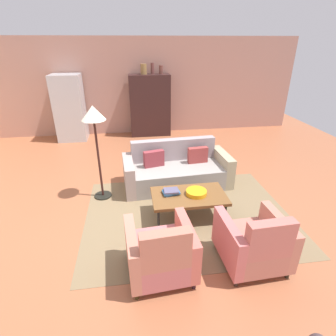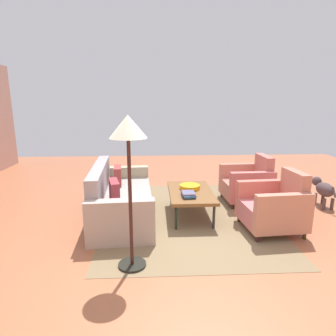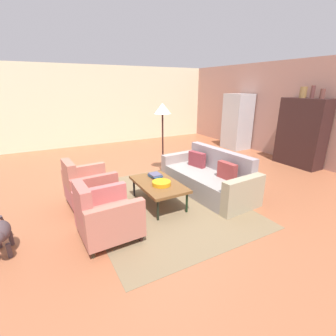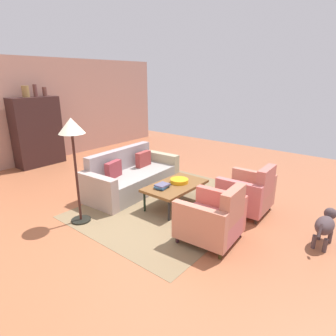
{
  "view_description": "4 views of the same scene",
  "coord_description": "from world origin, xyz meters",
  "px_view_note": "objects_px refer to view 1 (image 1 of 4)",
  "views": [
    {
      "loc": [
        -0.26,
        -4.04,
        2.67
      ],
      "look_at": [
        0.33,
        0.05,
        0.69
      ],
      "focal_mm": 28.39,
      "sensor_mm": 36.0,
      "label": 1
    },
    {
      "loc": [
        -3.86,
        0.15,
        1.86
      ],
      "look_at": [
        0.78,
        -0.08,
        0.77
      ],
      "focal_mm": 30.85,
      "sensor_mm": 36.0,
      "label": 2
    },
    {
      "loc": [
        4.31,
        -2.28,
        2.11
      ],
      "look_at": [
        0.56,
        -0.22,
        0.66
      ],
      "focal_mm": 26.13,
      "sensor_mm": 36.0,
      "label": 3
    },
    {
      "loc": [
        -3.25,
        -3.4,
        2.32
      ],
      "look_at": [
        0.65,
        -0.23,
        0.68
      ],
      "focal_mm": 30.41,
      "sensor_mm": 36.0,
      "label": 4
    }
  ],
  "objects_px": {
    "couch": "(176,170)",
    "armchair_right": "(255,244)",
    "book_stack": "(171,192)",
    "cabinet": "(150,106)",
    "vase_tall": "(144,69)",
    "vase_round": "(152,68)",
    "coffee_table": "(189,197)",
    "refrigerator": "(70,108)",
    "armchair_left": "(161,254)",
    "floor_lamp": "(94,122)",
    "fruit_bowl": "(196,192)",
    "vase_small": "(161,70)"
  },
  "relations": [
    {
      "from": "fruit_bowl",
      "to": "floor_lamp",
      "type": "bearing_deg",
      "value": 151.61
    },
    {
      "from": "cabinet",
      "to": "vase_small",
      "type": "xyz_separation_m",
      "value": [
        0.35,
        -0.0,
        1.02
      ]
    },
    {
      "from": "vase_round",
      "to": "vase_small",
      "type": "xyz_separation_m",
      "value": [
        0.25,
        0.0,
        -0.04
      ]
    },
    {
      "from": "couch",
      "to": "armchair_right",
      "type": "distance_m",
      "value": 2.43
    },
    {
      "from": "armchair_right",
      "to": "vase_tall",
      "type": "height_order",
      "value": "vase_tall"
    },
    {
      "from": "fruit_bowl",
      "to": "couch",
      "type": "bearing_deg",
      "value": 96.08
    },
    {
      "from": "vase_tall",
      "to": "floor_lamp",
      "type": "xyz_separation_m",
      "value": [
        -1.06,
        -3.57,
        -0.5
      ]
    },
    {
      "from": "coffee_table",
      "to": "book_stack",
      "type": "bearing_deg",
      "value": 165.61
    },
    {
      "from": "fruit_bowl",
      "to": "cabinet",
      "type": "relative_size",
      "value": 0.19
    },
    {
      "from": "vase_tall",
      "to": "refrigerator",
      "type": "distance_m",
      "value": 2.39
    },
    {
      "from": "coffee_table",
      "to": "armchair_left",
      "type": "height_order",
      "value": "armchair_left"
    },
    {
      "from": "armchair_right",
      "to": "vase_round",
      "type": "distance_m",
      "value": 5.87
    },
    {
      "from": "coffee_table",
      "to": "vase_tall",
      "type": "xyz_separation_m",
      "value": [
        -0.41,
        4.43,
        1.56
      ]
    },
    {
      "from": "armchair_right",
      "to": "floor_lamp",
      "type": "height_order",
      "value": "floor_lamp"
    },
    {
      "from": "armchair_right",
      "to": "vase_round",
      "type": "xyz_separation_m",
      "value": [
        -0.76,
        5.6,
        1.61
      ]
    },
    {
      "from": "armchair_left",
      "to": "vase_round",
      "type": "xyz_separation_m",
      "value": [
        0.44,
        5.6,
        1.61
      ]
    },
    {
      "from": "floor_lamp",
      "to": "vase_round",
      "type": "bearing_deg",
      "value": 69.88
    },
    {
      "from": "coffee_table",
      "to": "armchair_right",
      "type": "bearing_deg",
      "value": -62.67
    },
    {
      "from": "armchair_left",
      "to": "floor_lamp",
      "type": "xyz_separation_m",
      "value": [
        -0.87,
        2.02,
        1.1
      ]
    },
    {
      "from": "armchair_right",
      "to": "cabinet",
      "type": "xyz_separation_m",
      "value": [
        -0.86,
        5.6,
        0.56
      ]
    },
    {
      "from": "armchair_left",
      "to": "armchair_right",
      "type": "distance_m",
      "value": 1.2
    },
    {
      "from": "floor_lamp",
      "to": "cabinet",
      "type": "bearing_deg",
      "value": 71.33
    },
    {
      "from": "couch",
      "to": "floor_lamp",
      "type": "distance_m",
      "value": 1.89
    },
    {
      "from": "armchair_right",
      "to": "floor_lamp",
      "type": "bearing_deg",
      "value": 133.22
    },
    {
      "from": "book_stack",
      "to": "cabinet",
      "type": "relative_size",
      "value": 0.16
    },
    {
      "from": "refrigerator",
      "to": "floor_lamp",
      "type": "xyz_separation_m",
      "value": [
        1.1,
        -3.47,
        0.52
      ]
    },
    {
      "from": "armchair_right",
      "to": "refrigerator",
      "type": "distance_m",
      "value": 6.37
    },
    {
      "from": "armchair_right",
      "to": "refrigerator",
      "type": "relative_size",
      "value": 0.48
    },
    {
      "from": "floor_lamp",
      "to": "armchair_left",
      "type": "bearing_deg",
      "value": -66.72
    },
    {
      "from": "vase_tall",
      "to": "couch",
      "type": "bearing_deg",
      "value": -82.96
    },
    {
      "from": "book_stack",
      "to": "cabinet",
      "type": "xyz_separation_m",
      "value": [
        0.03,
        4.36,
        0.44
      ]
    },
    {
      "from": "vase_round",
      "to": "refrigerator",
      "type": "bearing_deg",
      "value": -177.63
    },
    {
      "from": "vase_small",
      "to": "coffee_table",
      "type": "bearing_deg",
      "value": -91.21
    },
    {
      "from": "armchair_left",
      "to": "couch",
      "type": "bearing_deg",
      "value": 71.67
    },
    {
      "from": "armchair_right",
      "to": "vase_round",
      "type": "height_order",
      "value": "vase_round"
    },
    {
      "from": "fruit_bowl",
      "to": "vase_small",
      "type": "bearing_deg",
      "value": 90.35
    },
    {
      "from": "coffee_table",
      "to": "refrigerator",
      "type": "relative_size",
      "value": 0.65
    },
    {
      "from": "armchair_left",
      "to": "armchair_right",
      "type": "height_order",
      "value": "same"
    },
    {
      "from": "vase_small",
      "to": "armchair_left",
      "type": "bearing_deg",
      "value": -97.01
    },
    {
      "from": "couch",
      "to": "armchair_right",
      "type": "height_order",
      "value": "armchair_right"
    },
    {
      "from": "armchair_right",
      "to": "vase_small",
      "type": "bearing_deg",
      "value": 92.8
    },
    {
      "from": "vase_tall",
      "to": "book_stack",
      "type": "bearing_deg",
      "value": -88.37
    },
    {
      "from": "fruit_bowl",
      "to": "vase_tall",
      "type": "relative_size",
      "value": 1.2
    },
    {
      "from": "vase_round",
      "to": "floor_lamp",
      "type": "relative_size",
      "value": 0.18
    },
    {
      "from": "cabinet",
      "to": "vase_tall",
      "type": "bearing_deg",
      "value": -178.19
    },
    {
      "from": "armchair_left",
      "to": "vase_tall",
      "type": "height_order",
      "value": "vase_tall"
    },
    {
      "from": "vase_small",
      "to": "armchair_right",
      "type": "bearing_deg",
      "value": -84.8
    },
    {
      "from": "cabinet",
      "to": "vase_tall",
      "type": "distance_m",
      "value": 1.05
    },
    {
      "from": "vase_round",
      "to": "vase_small",
      "type": "relative_size",
      "value": 1.31
    },
    {
      "from": "coffee_table",
      "to": "vase_tall",
      "type": "relative_size",
      "value": 4.27
    }
  ]
}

